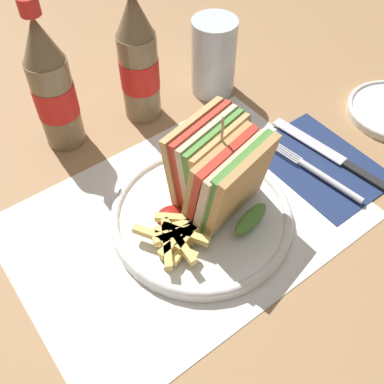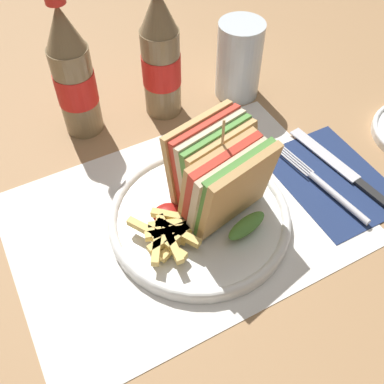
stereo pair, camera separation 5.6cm
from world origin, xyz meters
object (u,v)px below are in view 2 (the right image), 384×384
at_px(club_sandwich, 221,175).
at_px(knife, 347,172).
at_px(coke_bottle_near, 73,75).
at_px(coke_bottle_far, 161,57).
at_px(glass_near, 239,65).
at_px(fork, 329,189).
at_px(plate_main, 199,217).

relative_size(club_sandwich, knife, 0.68).
height_order(coke_bottle_near, coke_bottle_far, same).
xyz_separation_m(coke_bottle_far, glass_near, (0.13, -0.02, -0.04)).
distance_m(fork, coke_bottle_far, 0.31).
height_order(club_sandwich, glass_near, club_sandwich).
distance_m(fork, knife, 0.05).
xyz_separation_m(club_sandwich, knife, (0.19, -0.03, -0.06)).
height_order(plate_main, fork, plate_main).
bearing_deg(glass_near, coke_bottle_far, 171.76).
distance_m(fork, coke_bottle_near, 0.39).
xyz_separation_m(fork, glass_near, (0.01, 0.25, 0.05)).
relative_size(knife, glass_near, 1.67).
distance_m(plate_main, glass_near, 0.28).
bearing_deg(coke_bottle_near, knife, -42.98).
height_order(fork, coke_bottle_far, coke_bottle_far).
relative_size(plate_main, glass_near, 1.87).
bearing_deg(club_sandwich, fork, -16.49).
bearing_deg(plate_main, fork, -12.55).
distance_m(knife, coke_bottle_far, 0.32).
bearing_deg(coke_bottle_near, club_sandwich, -67.70).
xyz_separation_m(knife, coke_bottle_far, (-0.16, 0.25, 0.09)).
bearing_deg(coke_bottle_far, coke_bottle_near, 171.87).
xyz_separation_m(knife, glass_near, (-0.04, 0.24, 0.05)).
height_order(plate_main, knife, plate_main).
bearing_deg(coke_bottle_near, plate_main, -74.48).
bearing_deg(glass_near, plate_main, -131.57).
distance_m(plate_main, club_sandwich, 0.07).
relative_size(plate_main, coke_bottle_near, 1.05).
distance_m(plate_main, coke_bottle_far, 0.25).
bearing_deg(coke_bottle_far, club_sandwich, -97.15).
bearing_deg(knife, glass_near, 91.91).
bearing_deg(plate_main, club_sandwich, 7.21).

